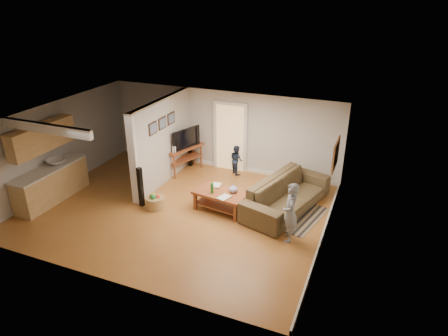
{
  "coord_description": "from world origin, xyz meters",
  "views": [
    {
      "loc": [
        4.57,
        -7.96,
        5.29
      ],
      "look_at": [
        1.03,
        0.65,
        1.1
      ],
      "focal_mm": 32.0,
      "sensor_mm": 36.0,
      "label": 1
    }
  ],
  "objects": [
    {
      "name": "toy_basket",
      "position": [
        -0.6,
        -0.16,
        0.18
      ],
      "size": [
        0.49,
        0.49,
        0.44
      ],
      "color": "olive",
      "rests_on": "ground"
    },
    {
      "name": "toddler",
      "position": [
        0.6,
        2.7,
        0.0
      ],
      "size": [
        0.57,
        0.56,
        0.92
      ],
      "primitive_type": "imported",
      "rotation": [
        0.0,
        0.0,
        2.41
      ],
      "color": "#212D45",
      "rests_on": "ground"
    },
    {
      "name": "ground",
      "position": [
        0.0,
        0.0,
        0.0
      ],
      "size": [
        7.5,
        7.5,
        0.0
      ],
      "primitive_type": "plane",
      "color": "#9A5C27",
      "rests_on": "ground"
    },
    {
      "name": "area_rug",
      "position": [
        2.37,
        0.98,
        0.01
      ],
      "size": [
        2.62,
        2.15,
        0.01
      ],
      "primitive_type": "cube",
      "rotation": [
        0.0,
        0.0,
        -0.23
      ],
      "color": "black",
      "rests_on": "ground"
    },
    {
      "name": "sofa",
      "position": [
        2.6,
        1.15,
        0.0
      ],
      "size": [
        1.87,
        3.06,
        0.83
      ],
      "primitive_type": "imported",
      "rotation": [
        0.0,
        0.0,
        1.29
      ],
      "color": "#4B3B25",
      "rests_on": "ground"
    },
    {
      "name": "speaker_right",
      "position": [
        -1.0,
        2.7,
        0.56
      ],
      "size": [
        0.13,
        0.13,
        1.13
      ],
      "primitive_type": "cube",
      "rotation": [
        0.0,
        0.0,
        0.12
      ],
      "color": "black",
      "rests_on": "ground"
    },
    {
      "name": "child",
      "position": [
        3.0,
        -0.24,
        0.0
      ],
      "size": [
        0.48,
        0.6,
        1.43
      ],
      "primitive_type": "imported",
      "rotation": [
        0.0,
        0.0,
        -1.28
      ],
      "color": "gray",
      "rests_on": "ground"
    },
    {
      "name": "speaker_left",
      "position": [
        -1.0,
        -0.17,
        0.55
      ],
      "size": [
        0.13,
        0.13,
        1.1
      ],
      "primitive_type": "cube",
      "rotation": [
        0.0,
        0.0,
        -0.23
      ],
      "color": "black",
      "rests_on": "ground"
    },
    {
      "name": "tv_console",
      "position": [
        -0.94,
        2.19,
        0.76
      ],
      "size": [
        0.91,
        1.42,
        1.14
      ],
      "rotation": [
        0.0,
        0.0,
        -0.33
      ],
      "color": "brown",
      "rests_on": "ground"
    },
    {
      "name": "coffee_table",
      "position": [
        1.06,
        0.43,
        0.41
      ],
      "size": [
        1.45,
        0.97,
        0.8
      ],
      "rotation": [
        0.0,
        0.0,
        -0.14
      ],
      "color": "brown",
      "rests_on": "ground"
    },
    {
      "name": "room_shell",
      "position": [
        -1.07,
        0.43,
        1.46
      ],
      "size": [
        7.54,
        6.02,
        2.52
      ],
      "color": "beige",
      "rests_on": "ground"
    }
  ]
}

